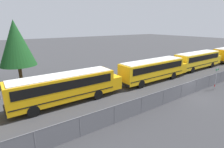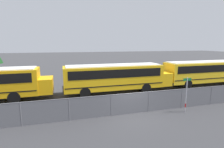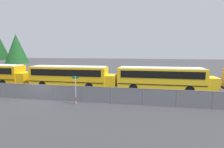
{
  "view_description": "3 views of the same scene",
  "coord_description": "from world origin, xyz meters",
  "views": [
    {
      "loc": [
        -18.02,
        -10.25,
        7.84
      ],
      "look_at": [
        -6.26,
        6.44,
        2.07
      ],
      "focal_mm": 28.0,
      "sensor_mm": 36.0,
      "label": 1
    },
    {
      "loc": [
        -4.8,
        -11.78,
        5.3
      ],
      "look_at": [
        0.43,
        6.66,
        1.95
      ],
      "focal_mm": 28.0,
      "sensor_mm": 36.0,
      "label": 2
    },
    {
      "loc": [
        10.66,
        -16.22,
        5.12
      ],
      "look_at": [
        6.5,
        6.03,
        2.12
      ],
      "focal_mm": 28.0,
      "sensor_mm": 36.0,
      "label": 3
    }
  ],
  "objects": [
    {
      "name": "school_bus_2",
      "position": [
        0.72,
        5.98,
        1.85
      ],
      "size": [
        11.98,
        2.53,
        3.07
      ],
      "color": "yellow",
      "rests_on": "ground_plane"
    },
    {
      "name": "tree_2",
      "position": [
        -15.07,
        15.45,
        5.55
      ],
      "size": [
        4.54,
        4.54,
        8.52
      ],
      "color": "#51381E",
      "rests_on": "ground_plane"
    },
    {
      "name": "fence",
      "position": [
        0.0,
        -0.0,
        0.84
      ],
      "size": [
        75.54,
        0.07,
        1.64
      ],
      "color": "#9EA0A5",
      "rests_on": "ground_plane"
    },
    {
      "name": "ground_plane",
      "position": [
        0.0,
        0.0,
        0.0
      ],
      "size": [
        200.0,
        200.0,
        0.0
      ],
      "primitive_type": "plane",
      "color": "#38383A"
    },
    {
      "name": "street_sign",
      "position": [
        4.25,
        -0.86,
        1.47
      ],
      "size": [
        0.7,
        0.09,
        2.76
      ],
      "color": "#B7B7BC",
      "rests_on": "ground_plane"
    },
    {
      "name": "school_bus_3",
      "position": [
        12.9,
        6.3,
        1.85
      ],
      "size": [
        11.98,
        2.53,
        3.07
      ],
      "color": "yellow",
      "rests_on": "ground_plane"
    }
  ]
}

